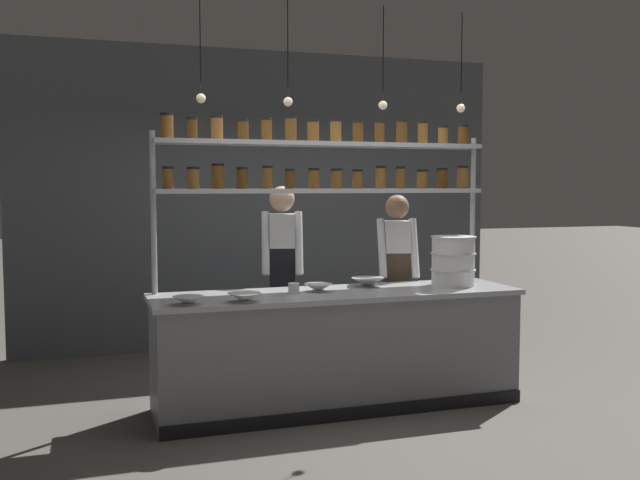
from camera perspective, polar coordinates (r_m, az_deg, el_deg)
The scene contains 13 objects.
ground_plane at distance 5.84m, azimuth 1.43°, elevation -13.10°, with size 40.00×40.00×0.00m, color #5B5651.
back_wall at distance 7.86m, azimuth -4.42°, elevation 3.28°, with size 5.33×0.12×3.21m, color #4C5156.
prep_counter at distance 5.72m, azimuth 1.44°, elevation -8.71°, with size 2.93×0.76×0.92m.
spice_shelf_unit at distance 5.88m, azimuth 0.36°, elevation 5.60°, with size 2.81×0.28×2.31m.
chef_left at distance 6.28m, azimuth -3.04°, elevation -2.35°, with size 0.41×0.34×1.75m.
chef_center at distance 6.44m, azimuth 6.15°, elevation -2.70°, with size 0.41×0.33×1.67m.
container_stack at distance 6.04m, azimuth 10.61°, elevation -1.65°, with size 0.38×0.38×0.41m.
prep_bowl_near_left at distance 5.90m, azimuth 3.86°, elevation -3.40°, with size 0.27×0.27×0.08m.
prep_bowl_center_front at distance 5.15m, azimuth -6.07°, elevation -4.61°, with size 0.24×0.24×0.07m.
prep_bowl_center_back at distance 5.62m, azimuth -0.15°, elevation -3.85°, with size 0.23×0.23×0.06m.
prep_bowl_near_right at distance 5.09m, azimuth -10.51°, elevation -4.79°, with size 0.22×0.22×0.06m.
serving_cup_front at distance 5.51m, azimuth -2.10°, elevation -3.89°, with size 0.09×0.09×0.08m.
pendant_light_row at distance 5.61m, azimuth 1.42°, elevation 11.35°, with size 2.20×0.07×0.81m.
Camera 1 is at (-1.87, -5.25, 1.76)m, focal length 40.00 mm.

